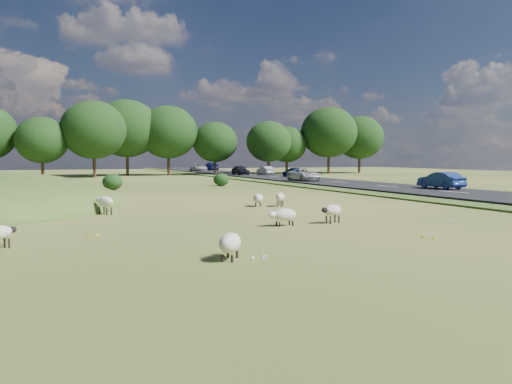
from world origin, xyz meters
TOP-DOWN VIEW (x-y plane):
  - ground at (0.00, 20.00)m, footprint 160.00×160.00m
  - road at (20.00, 30.00)m, footprint 8.00×150.00m
  - treeline at (-1.06, 55.44)m, footprint 96.28×14.66m
  - shrubs at (-2.74, 25.66)m, footprint 23.02×4.40m
  - sheep_0 at (-5.80, 5.15)m, footprint 1.00×1.32m
  - sheep_1 at (-3.77, -7.75)m, footprint 1.09×1.33m
  - sheep_2 at (2.99, -2.20)m, footprint 1.18×0.73m
  - sheep_3 at (-9.88, -3.40)m, footprint 1.00×0.92m
  - sheep_4 at (4.12, 5.37)m, footprint 0.95×1.11m
  - sheep_5 at (0.66, -2.16)m, footprint 1.31×0.63m
  - sheep_6 at (2.97, 5.99)m, footprint 0.93×1.35m
  - car_1 at (18.10, 69.70)m, footprint 2.28×4.94m
  - car_2 at (21.90, 74.01)m, footprint 2.15×5.29m
  - car_3 at (18.10, 47.91)m, footprint 1.66×4.13m
  - car_4 at (21.90, 11.38)m, footprint 1.48×4.24m
  - car_5 at (21.90, 38.10)m, footprint 1.72×4.24m
  - car_6 at (18.10, 28.22)m, footprint 2.24×4.87m
  - car_7 at (21.90, 47.42)m, footprint 1.32×3.79m

SIDE VIEW (x-z plane):
  - ground at x=0.00m, z-range 0.00..0.00m
  - road at x=20.00m, z-range 0.00..0.25m
  - sheep_6 at x=2.97m, z-range 0.10..0.85m
  - sheep_5 at x=0.66m, z-range 0.10..0.85m
  - sheep_1 at x=-3.77m, z-range 0.10..0.87m
  - sheep_3 at x=-9.88m, z-range 0.15..0.90m
  - sheep_4 at x=4.12m, z-range 0.16..0.97m
  - sheep_2 at x=2.99m, z-range 0.16..0.98m
  - sheep_0 at x=-5.80m, z-range 0.18..1.11m
  - shrubs at x=-2.74m, z-range -0.05..1.38m
  - car_5 at x=21.90m, z-range 0.25..1.48m
  - car_7 at x=21.90m, z-range 0.25..1.50m
  - car_6 at x=18.10m, z-range 0.25..1.60m
  - car_1 at x=18.10m, z-range 0.25..1.62m
  - car_4 at x=21.90m, z-range 0.25..1.65m
  - car_3 at x=18.10m, z-range 0.25..1.66m
  - car_2 at x=21.90m, z-range 0.25..1.79m
  - treeline at x=-1.06m, z-range 0.72..12.41m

